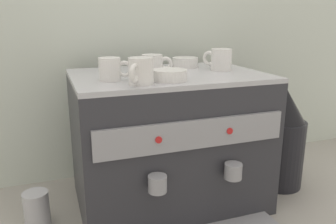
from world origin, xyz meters
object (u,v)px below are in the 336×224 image
(ceramic_bowl_0, at_px, (185,63))
(ceramic_bowl_1, at_px, (170,75))
(ceramic_cup_1, at_px, (220,59))
(ceramic_cup_0, at_px, (140,71))
(coffee_grinder, at_px, (282,140))
(milk_pitcher, at_px, (37,209))
(ceramic_cup_3, at_px, (111,69))
(ceramic_cup_2, at_px, (153,64))
(espresso_machine, at_px, (168,140))

(ceramic_bowl_0, bearing_deg, ceramic_bowl_1, -121.76)
(ceramic_cup_1, distance_m, ceramic_bowl_1, 0.29)
(ceramic_cup_0, relative_size, coffee_grinder, 0.25)
(ceramic_cup_1, xyz_separation_m, milk_pitcher, (-0.68, -0.02, -0.47))
(ceramic_cup_3, bearing_deg, ceramic_cup_2, 32.44)
(ceramic_cup_2, bearing_deg, ceramic_bowl_0, 26.84)
(ceramic_bowl_0, relative_size, milk_pitcher, 0.81)
(espresso_machine, height_order, milk_pitcher, espresso_machine)
(espresso_machine, height_order, ceramic_cup_0, ceramic_cup_0)
(ceramic_cup_3, bearing_deg, espresso_machine, 17.54)
(ceramic_bowl_0, bearing_deg, ceramic_cup_1, -48.69)
(ceramic_cup_0, distance_m, ceramic_cup_2, 0.23)
(espresso_machine, distance_m, ceramic_cup_1, 0.35)
(ceramic_cup_3, relative_size, ceramic_bowl_1, 0.96)
(espresso_machine, relative_size, ceramic_cup_0, 6.40)
(coffee_grinder, bearing_deg, espresso_machine, 175.91)
(ceramic_cup_1, height_order, ceramic_cup_2, ceramic_cup_1)
(espresso_machine, bearing_deg, ceramic_cup_1, 3.46)
(ceramic_cup_0, xyz_separation_m, ceramic_bowl_0, (0.26, 0.28, -0.02))
(ceramic_cup_1, bearing_deg, ceramic_cup_3, -169.24)
(ceramic_cup_0, bearing_deg, ceramic_cup_1, 26.43)
(coffee_grinder, bearing_deg, milk_pitcher, 178.39)
(ceramic_bowl_1, bearing_deg, ceramic_bowl_0, 58.24)
(ceramic_cup_2, height_order, coffee_grinder, ceramic_cup_2)
(ceramic_cup_3, bearing_deg, ceramic_cup_0, -54.63)
(ceramic_cup_1, height_order, ceramic_bowl_1, ceramic_cup_1)
(ceramic_cup_0, height_order, coffee_grinder, ceramic_cup_0)
(ceramic_bowl_1, xyz_separation_m, milk_pitcher, (-0.43, 0.12, -0.45))
(ceramic_cup_1, bearing_deg, espresso_machine, -176.54)
(ceramic_cup_0, height_order, ceramic_cup_1, same)
(ceramic_cup_0, xyz_separation_m, ceramic_cup_2, (0.10, 0.20, -0.01))
(milk_pitcher, bearing_deg, ceramic_cup_0, -25.16)
(ceramic_bowl_0, height_order, ceramic_bowl_1, ceramic_bowl_0)
(ceramic_bowl_0, distance_m, coffee_grinder, 0.51)
(ceramic_cup_3, bearing_deg, ceramic_cup_1, 10.76)
(ceramic_cup_2, relative_size, ceramic_cup_3, 1.03)
(espresso_machine, bearing_deg, ceramic_bowl_0, 46.68)
(coffee_grinder, bearing_deg, ceramic_cup_1, 170.33)
(ceramic_cup_1, bearing_deg, ceramic_bowl_0, 131.31)
(ceramic_cup_3, distance_m, ceramic_bowl_0, 0.37)
(ceramic_cup_3, bearing_deg, milk_pitcher, 167.19)
(ceramic_cup_2, bearing_deg, milk_pitcher, -173.56)
(ceramic_cup_1, bearing_deg, ceramic_cup_0, -153.57)
(milk_pitcher, bearing_deg, ceramic_bowl_1, -15.90)
(ceramic_cup_2, relative_size, ceramic_bowl_1, 0.99)
(ceramic_cup_2, distance_m, ceramic_bowl_1, 0.17)
(coffee_grinder, bearing_deg, ceramic_bowl_1, -169.61)
(ceramic_cup_1, height_order, milk_pitcher, ceramic_cup_1)
(ceramic_cup_1, height_order, coffee_grinder, ceramic_cup_1)
(ceramic_cup_1, relative_size, milk_pitcher, 0.89)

